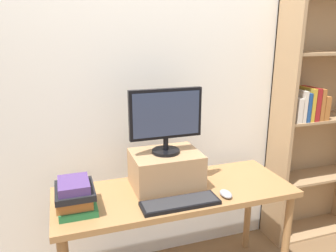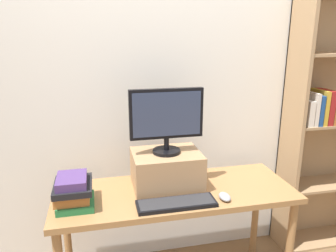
{
  "view_description": "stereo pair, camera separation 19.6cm",
  "coord_description": "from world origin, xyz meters",
  "px_view_note": "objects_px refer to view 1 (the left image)",
  "views": [
    {
      "loc": [
        -0.64,
        -1.76,
        1.68
      ],
      "look_at": [
        -0.04,
        0.03,
        1.15
      ],
      "focal_mm": 35.0,
      "sensor_mm": 36.0,
      "label": 1
    },
    {
      "loc": [
        -0.45,
        -1.81,
        1.68
      ],
      "look_at": [
        -0.04,
        0.03,
        1.15
      ],
      "focal_mm": 35.0,
      "sensor_mm": 36.0,
      "label": 2
    }
  ],
  "objects_px": {
    "bookshelf_unit": "(317,116)",
    "computer_monitor": "(166,118)",
    "keyboard": "(180,203)",
    "computer_mouse": "(226,194)",
    "desk": "(175,202)",
    "riser_box": "(166,169)",
    "book_stack": "(75,196)"
  },
  "relations": [
    {
      "from": "keyboard",
      "to": "riser_box",
      "type": "bearing_deg",
      "value": 90.28
    },
    {
      "from": "bookshelf_unit",
      "to": "riser_box",
      "type": "distance_m",
      "value": 1.39
    },
    {
      "from": "computer_mouse",
      "to": "book_stack",
      "type": "bearing_deg",
      "value": 172.28
    },
    {
      "from": "desk",
      "to": "keyboard",
      "type": "bearing_deg",
      "value": -101.62
    },
    {
      "from": "desk",
      "to": "computer_mouse",
      "type": "relative_size",
      "value": 14.37
    },
    {
      "from": "computer_monitor",
      "to": "computer_mouse",
      "type": "relative_size",
      "value": 4.37
    },
    {
      "from": "bookshelf_unit",
      "to": "keyboard",
      "type": "height_order",
      "value": "bookshelf_unit"
    },
    {
      "from": "riser_box",
      "to": "computer_mouse",
      "type": "xyz_separation_m",
      "value": [
        0.3,
        -0.25,
        -0.1
      ]
    },
    {
      "from": "riser_box",
      "to": "keyboard",
      "type": "bearing_deg",
      "value": -89.72
    },
    {
      "from": "desk",
      "to": "keyboard",
      "type": "xyz_separation_m",
      "value": [
        -0.04,
        -0.19,
        0.1
      ]
    },
    {
      "from": "riser_box",
      "to": "book_stack",
      "type": "xyz_separation_m",
      "value": [
        -0.57,
        -0.14,
        -0.02
      ]
    },
    {
      "from": "bookshelf_unit",
      "to": "computer_monitor",
      "type": "xyz_separation_m",
      "value": [
        -1.36,
        -0.22,
        0.15
      ]
    },
    {
      "from": "book_stack",
      "to": "riser_box",
      "type": "bearing_deg",
      "value": 13.56
    },
    {
      "from": "desk",
      "to": "book_stack",
      "type": "bearing_deg",
      "value": -173.96
    },
    {
      "from": "computer_mouse",
      "to": "book_stack",
      "type": "xyz_separation_m",
      "value": [
        -0.86,
        0.12,
        0.07
      ]
    },
    {
      "from": "bookshelf_unit",
      "to": "book_stack",
      "type": "xyz_separation_m",
      "value": [
        -1.93,
        -0.36,
        -0.21
      ]
    },
    {
      "from": "keyboard",
      "to": "book_stack",
      "type": "bearing_deg",
      "value": 167.97
    },
    {
      "from": "computer_mouse",
      "to": "book_stack",
      "type": "distance_m",
      "value": 0.88
    },
    {
      "from": "bookshelf_unit",
      "to": "computer_mouse",
      "type": "height_order",
      "value": "bookshelf_unit"
    },
    {
      "from": "riser_box",
      "to": "book_stack",
      "type": "distance_m",
      "value": 0.59
    },
    {
      "from": "keyboard",
      "to": "computer_mouse",
      "type": "distance_m",
      "value": 0.3
    },
    {
      "from": "computer_monitor",
      "to": "book_stack",
      "type": "distance_m",
      "value": 0.69
    },
    {
      "from": "desk",
      "to": "bookshelf_unit",
      "type": "height_order",
      "value": "bookshelf_unit"
    },
    {
      "from": "book_stack",
      "to": "bookshelf_unit",
      "type": "bearing_deg",
      "value": 10.42
    },
    {
      "from": "desk",
      "to": "computer_monitor",
      "type": "relative_size",
      "value": 3.29
    },
    {
      "from": "keyboard",
      "to": "book_stack",
      "type": "relative_size",
      "value": 1.75
    },
    {
      "from": "computer_mouse",
      "to": "computer_monitor",
      "type": "bearing_deg",
      "value": 139.54
    },
    {
      "from": "desk",
      "to": "book_stack",
      "type": "height_order",
      "value": "book_stack"
    },
    {
      "from": "desk",
      "to": "bookshelf_unit",
      "type": "xyz_separation_m",
      "value": [
        1.32,
        0.29,
        0.39
      ]
    },
    {
      "from": "desk",
      "to": "bookshelf_unit",
      "type": "relative_size",
      "value": 0.73
    },
    {
      "from": "bookshelf_unit",
      "to": "keyboard",
      "type": "relative_size",
      "value": 4.46
    },
    {
      "from": "riser_box",
      "to": "computer_mouse",
      "type": "distance_m",
      "value": 0.4
    }
  ]
}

